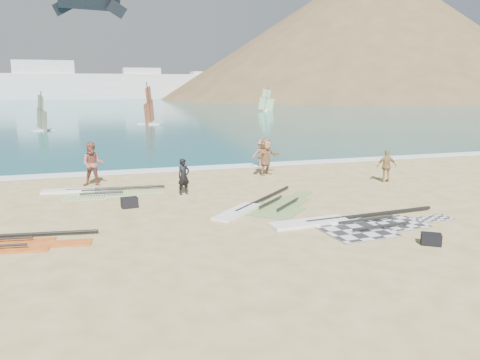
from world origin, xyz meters
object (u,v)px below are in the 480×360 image
object	(u,v)px
beachgoer_mid	(262,154)
beachgoer_back	(387,166)
beachgoer_right	(266,157)
person_wetsuit	(184,177)
gear_bag_near	(129,202)
gear_bag_far	(431,239)
rig_grey	(351,224)
rig_orange	(263,207)
beachgoer_left	(93,164)
rig_green	(92,193)

from	to	relation	value
beachgoer_mid	beachgoer_back	bearing A→B (deg)	-23.91
beachgoer_mid	beachgoer_right	xyz separation A→B (m)	(-0.48, -1.94, 0.15)
beachgoer_mid	person_wetsuit	bearing A→B (deg)	-109.14
person_wetsuit	gear_bag_near	bearing A→B (deg)	-167.34
gear_bag_far	beachgoer_mid	bearing A→B (deg)	91.43
rig_grey	rig_orange	world-z (taller)	rig_grey
beachgoer_right	gear_bag_far	bearing A→B (deg)	-117.03
beachgoer_left	beachgoer_back	size ratio (longest dim) A/B	1.29
gear_bag_far	rig_orange	bearing A→B (deg)	121.52
gear_bag_far	person_wetsuit	world-z (taller)	person_wetsuit
beachgoer_left	gear_bag_near	bearing A→B (deg)	-64.82
rig_green	rig_orange	xyz separation A→B (m)	(6.02, -4.36, 0.00)
gear_bag_far	rig_green	bearing A→B (deg)	133.95
rig_green	beachgoer_back	bearing A→B (deg)	-2.19
rig_orange	beachgoer_mid	xyz separation A→B (m)	(2.85, 8.06, 0.74)
gear_bag_far	rig_grey	bearing A→B (deg)	116.51
person_wetsuit	rig_orange	bearing A→B (deg)	-72.86
rig_green	beachgoer_left	world-z (taller)	beachgoer_left
rig_orange	beachgoer_back	bearing A→B (deg)	-22.74
gear_bag_far	person_wetsuit	xyz separation A→B (m)	(-5.55, 8.29, 0.59)
gear_bag_near	beachgoer_left	bearing A→B (deg)	105.74
rig_orange	gear_bag_near	world-z (taller)	gear_bag_near
person_wetsuit	gear_bag_far	bearing A→B (deg)	-76.42
person_wetsuit	rig_green	bearing A→B (deg)	140.79
rig_grey	rig_orange	bearing A→B (deg)	121.09
person_wetsuit	beachgoer_back	size ratio (longest dim) A/B	0.98
rig_green	beachgoer_back	size ratio (longest dim) A/B	3.34
rig_green	beachgoer_right	distance (m)	8.62
beachgoer_mid	beachgoer_back	size ratio (longest dim) A/B	1.03
gear_bag_near	person_wetsuit	xyz separation A→B (m)	(2.33, 1.51, 0.56)
rig_grey	beachgoer_right	xyz separation A→B (m)	(0.37, 8.96, 0.89)
rig_grey	beachgoer_left	bearing A→B (deg)	127.72
rig_grey	gear_bag_near	bearing A→B (deg)	142.33
beachgoer_left	beachgoer_mid	xyz separation A→B (m)	(8.79, 2.04, -0.20)
rig_green	rig_orange	world-z (taller)	rig_orange
rig_green	rig_orange	size ratio (longest dim) A/B	1.00
rig_orange	rig_grey	bearing A→B (deg)	-98.66
rig_grey	rig_green	size ratio (longest dim) A/B	1.23
rig_green	gear_bag_far	xyz separation A→B (m)	(9.20, -9.54, 0.11)
gear_bag_far	beachgoer_mid	size ratio (longest dim) A/B	0.34
rig_grey	beachgoer_back	world-z (taller)	beachgoer_back
gear_bag_near	gear_bag_far	xyz separation A→B (m)	(7.88, -6.78, -0.03)
beachgoer_back	beachgoer_right	size ratio (longest dim) A/B	0.82
rig_grey	rig_green	bearing A→B (deg)	133.92
rig_orange	beachgoer_back	xyz separation A→B (m)	(7.11, 2.76, 0.71)
rig_grey	beachgoer_left	distance (m)	11.94
person_wetsuit	beachgoer_right	world-z (taller)	beachgoer_right
beachgoer_left	beachgoer_right	distance (m)	8.32
gear_bag_far	beachgoer_back	distance (m)	8.88
rig_orange	beachgoer_left	distance (m)	8.51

